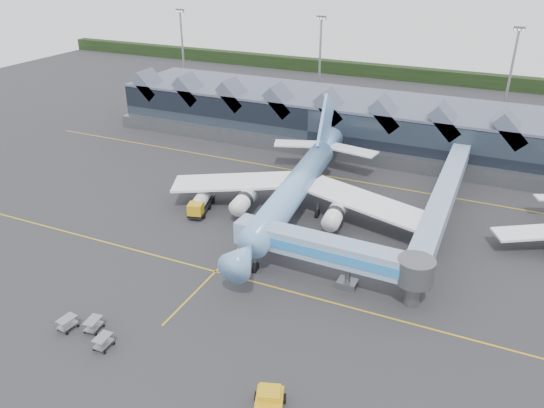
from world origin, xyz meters
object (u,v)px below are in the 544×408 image
at_px(main_airliner, 296,187).
at_px(pushback_tug, 269,405).
at_px(jet_bridge, 341,254).
at_px(fuel_truck, 202,200).

distance_m(main_airliner, pushback_tug, 40.28).
xyz_separation_m(main_airliner, jet_bridge, (12.48, -16.05, -0.06)).
relative_size(main_airliner, jet_bridge, 1.88).
bearing_deg(fuel_truck, jet_bridge, -37.00).
bearing_deg(jet_bridge, main_airliner, 129.48).
height_order(main_airliner, pushback_tug, main_airliner).
xyz_separation_m(main_airliner, pushback_tug, (12.89, -37.99, -3.61)).
xyz_separation_m(jet_bridge, pushback_tug, (0.42, -21.95, -3.55)).
xyz_separation_m(main_airliner, fuel_truck, (-14.12, -5.18, -2.87)).
height_order(main_airliner, jet_bridge, main_airliner).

